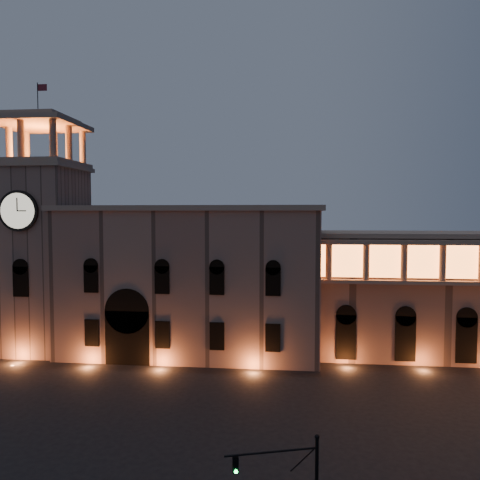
{
  "coord_description": "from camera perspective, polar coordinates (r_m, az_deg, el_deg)",
  "views": [
    {
      "loc": [
        9.62,
        -33.15,
        16.66
      ],
      "look_at": [
        4.48,
        16.0,
        13.89
      ],
      "focal_mm": 35.0,
      "sensor_mm": 36.0,
      "label": 1
    }
  ],
  "objects": [
    {
      "name": "government_building",
      "position": [
        56.86,
        -5.98,
        -4.79
      ],
      "size": [
        30.8,
        12.8,
        17.6
      ],
      "color": "#876658",
      "rests_on": "ground"
    },
    {
      "name": "clock_tower",
      "position": [
        62.08,
        -23.08,
        -0.89
      ],
      "size": [
        9.8,
        9.8,
        32.4
      ],
      "color": "#876658",
      "rests_on": "ground"
    },
    {
      "name": "colonnade_wing",
      "position": [
        62.0,
        27.19,
        -5.8
      ],
      "size": [
        40.6,
        11.5,
        14.5
      ],
      "color": "#826153",
      "rests_on": "ground"
    },
    {
      "name": "ground",
      "position": [
        38.33,
        -9.97,
        -22.61
      ],
      "size": [
        160.0,
        160.0,
        0.0
      ],
      "primitive_type": "plane",
      "color": "black",
      "rests_on": "ground"
    }
  ]
}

